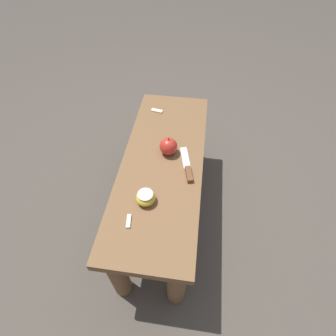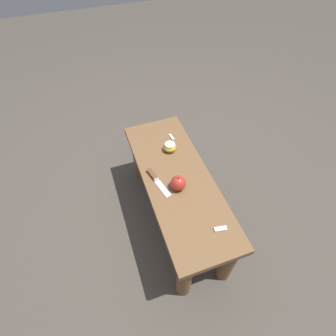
# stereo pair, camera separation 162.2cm
# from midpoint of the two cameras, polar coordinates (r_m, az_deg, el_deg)

# --- Properties ---
(ground_plane) EXTENTS (8.00, 8.00, 0.00)m
(ground_plane) POSITION_cam_midpoint_polar(r_m,az_deg,el_deg) (1.46, -12.17, -38.92)
(ground_plane) COLOR #4C443D
(wooden_bench) EXTENTS (1.00, 0.37, 0.42)m
(wooden_bench) POSITION_cam_midpoint_polar(r_m,az_deg,el_deg) (1.14, -15.46, -38.38)
(wooden_bench) COLOR brown
(wooden_bench) RESTS_ON ground_plane
(knife) EXTENTS (0.21, 0.08, 0.02)m
(knife) POSITION_cam_midpoint_polar(r_m,az_deg,el_deg) (1.02, -9.65, -41.82)
(knife) COLOR silver
(knife) RESTS_ON wooden_bench
(apple_whole) EXTENTS (0.08, 0.08, 0.09)m
(apple_whole) POSITION_cam_midpoint_polar(r_m,az_deg,el_deg) (1.00, -14.97, -35.10)
(apple_whole) COLOR red
(apple_whole) RESTS_ON wooden_bench
(apple_cut) EXTENTS (0.08, 0.08, 0.05)m
(apple_cut) POSITION_cam_midpoint_polar(r_m,az_deg,el_deg) (1.05, -25.60, -48.55)
(apple_cut) COLOR gold
(apple_cut) RESTS_ON wooden_bench
(apple_slice_near_knife) EXTENTS (0.03, 0.06, 0.01)m
(apple_slice_near_knife) POSITION_cam_midpoint_polar(r_m,az_deg,el_deg) (1.11, -15.07, -19.09)
(apple_slice_near_knife) COLOR beige
(apple_slice_near_knife) RESTS_ON wooden_bench
(apple_slice_center) EXTENTS (0.06, 0.02, 0.01)m
(apple_slice_center) POSITION_cam_midpoint_polar(r_m,az_deg,el_deg) (1.11, -31.65, -51.73)
(apple_slice_center) COLOR beige
(apple_slice_center) RESTS_ON wooden_bench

